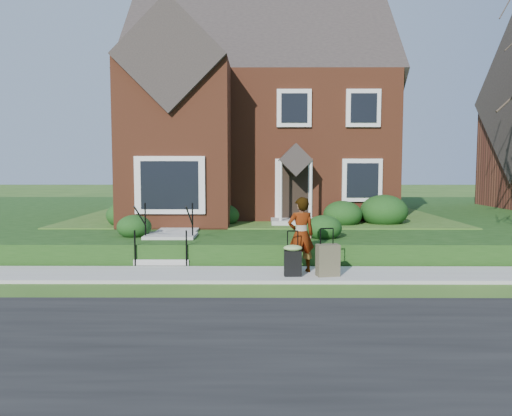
{
  "coord_description": "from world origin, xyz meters",
  "views": [
    {
      "loc": [
        -0.03,
        -11.56,
        2.58
      ],
      "look_at": [
        -0.1,
        2.0,
        1.45
      ],
      "focal_mm": 35.0,
      "sensor_mm": 36.0,
      "label": 1
    }
  ],
  "objects_px": {
    "front_steps": "(168,244)",
    "suitcase_olive": "(328,260)",
    "suitcase_black": "(293,259)",
    "woman": "(301,235)"
  },
  "relations": [
    {
      "from": "woman",
      "to": "suitcase_black",
      "type": "height_order",
      "value": "woman"
    },
    {
      "from": "front_steps",
      "to": "suitcase_olive",
      "type": "bearing_deg",
      "value": -28.0
    },
    {
      "from": "woman",
      "to": "front_steps",
      "type": "bearing_deg",
      "value": -39.36
    },
    {
      "from": "front_steps",
      "to": "suitcase_olive",
      "type": "xyz_separation_m",
      "value": [
        4.05,
        -2.15,
        -0.03
      ]
    },
    {
      "from": "suitcase_olive",
      "to": "suitcase_black",
      "type": "bearing_deg",
      "value": 169.58
    },
    {
      "from": "woman",
      "to": "suitcase_olive",
      "type": "xyz_separation_m",
      "value": [
        0.58,
        -0.44,
        -0.52
      ]
    },
    {
      "from": "front_steps",
      "to": "suitcase_black",
      "type": "height_order",
      "value": "front_steps"
    },
    {
      "from": "suitcase_olive",
      "to": "woman",
      "type": "bearing_deg",
      "value": 131.47
    },
    {
      "from": "suitcase_black",
      "to": "woman",
      "type": "bearing_deg",
      "value": 62.69
    },
    {
      "from": "front_steps",
      "to": "suitcase_black",
      "type": "bearing_deg",
      "value": -33.72
    }
  ]
}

